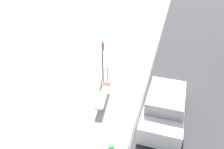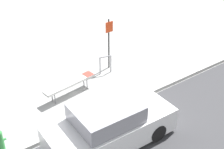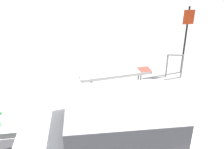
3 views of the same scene
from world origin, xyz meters
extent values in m
plane|color=gray|center=(0.00, 0.00, 0.00)|extent=(60.00, 60.00, 0.00)
cube|color=#A8A8A3|center=(0.00, 0.00, 0.07)|extent=(60.00, 0.20, 0.13)
cylinder|color=#515156|center=(-0.83, 1.58, 0.24)|extent=(0.04, 0.04, 0.47)
cylinder|color=#515156|center=(0.69, 1.78, 0.24)|extent=(0.04, 0.04, 0.47)
cylinder|color=#515156|center=(-0.86, 1.78, 0.24)|extent=(0.04, 0.04, 0.47)
cylinder|color=#515156|center=(0.67, 1.98, 0.24)|extent=(0.04, 0.04, 0.47)
cube|color=#B2B2AD|center=(-0.08, 1.78, 0.51)|extent=(2.23, 0.65, 0.09)
cube|color=red|center=(0.83, 1.90, 0.56)|extent=(0.40, 0.41, 0.01)
cylinder|color=gray|center=(1.74, 2.38, 0.40)|extent=(0.05, 0.05, 0.80)
cylinder|color=gray|center=(2.23, 2.27, 0.40)|extent=(0.05, 0.05, 0.80)
cylinder|color=gray|center=(1.98, 2.33, 0.80)|extent=(0.55, 0.18, 0.05)
cylinder|color=black|center=(2.38, 2.63, 1.15)|extent=(0.06, 0.06, 2.30)
cube|color=red|center=(2.38, 2.59, 1.97)|extent=(0.36, 0.02, 0.46)
sphere|color=#338C3F|center=(-3.28, 0.40, 0.66)|extent=(0.22, 0.22, 0.22)
cylinder|color=black|center=(0.98, -0.50, 0.30)|extent=(0.60, 0.19, 0.60)
cylinder|color=black|center=(0.94, -2.09, 0.30)|extent=(0.60, 0.19, 0.60)
cylinder|color=black|center=(-1.56, -0.44, 0.30)|extent=(0.60, 0.19, 0.60)
cylinder|color=black|center=(-1.60, -2.03, 0.30)|extent=(0.60, 0.19, 0.60)
cube|color=white|center=(-0.31, -1.27, 0.53)|extent=(4.13, 1.83, 0.82)
cube|color=gray|center=(-0.47, -1.26, 1.20)|extent=(2.00, 1.61, 0.58)
camera|label=1|loc=(-8.47, -1.16, 7.15)|focal=35.00mm
camera|label=2|loc=(-4.63, -7.34, 7.08)|focal=50.00mm
camera|label=3|loc=(-1.18, -4.88, 3.87)|focal=40.00mm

